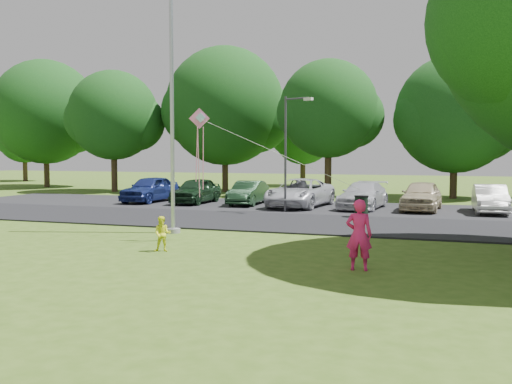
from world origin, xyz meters
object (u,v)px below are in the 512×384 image
(flagpole, at_px, (172,115))
(woman, at_px, (359,235))
(child_yellow, at_px, (162,234))
(street_lamp, at_px, (289,143))
(trash_can, at_px, (361,207))
(kite, at_px, (202,132))

(flagpole, distance_m, woman, 9.03)
(flagpole, relative_size, woman, 5.76)
(woman, height_order, child_yellow, woman)
(street_lamp, distance_m, child_yellow, 11.53)
(trash_can, xyz_separation_m, kite, (-3.88, -8.13, 2.99))
(woman, bearing_deg, flagpole, -35.57)
(flagpole, bearing_deg, woman, -31.06)
(street_lamp, height_order, woman, street_lamp)
(kite, bearing_deg, child_yellow, -120.73)
(child_yellow, bearing_deg, woman, -24.92)
(woman, distance_m, child_yellow, 5.82)
(trash_can, relative_size, woman, 0.57)
(flagpole, distance_m, trash_can, 9.49)
(kite, bearing_deg, woman, -49.30)
(trash_can, relative_size, child_yellow, 0.96)
(flagpole, xyz_separation_m, kite, (1.79, -1.47, -0.68))
(street_lamp, bearing_deg, child_yellow, -73.00)
(kite, bearing_deg, trash_can, 43.08)
(street_lamp, distance_m, trash_can, 4.59)
(street_lamp, bearing_deg, flagpole, -85.16)
(trash_can, relative_size, kite, 0.17)
(trash_can, height_order, child_yellow, child_yellow)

